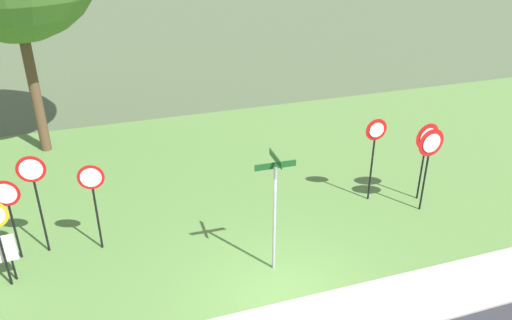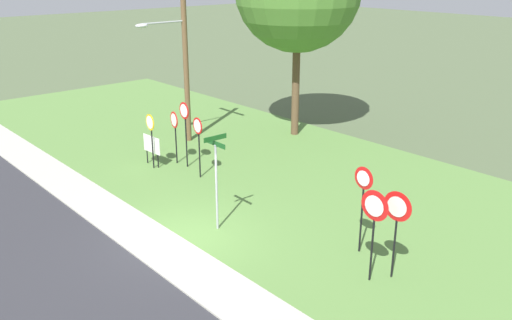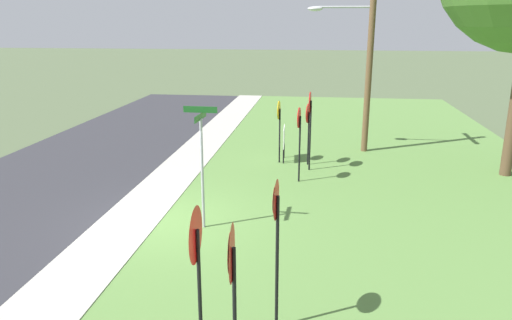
# 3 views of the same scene
# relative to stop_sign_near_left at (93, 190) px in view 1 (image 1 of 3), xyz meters

# --- Properties ---
(ground_plane) EXTENTS (160.00, 160.00, 0.00)m
(ground_plane) POSITION_rel_stop_sign_near_left_xyz_m (3.70, -3.36, -1.76)
(ground_plane) COLOR #4C5B3D
(grass_median) EXTENTS (44.00, 12.00, 0.04)m
(grass_median) POSITION_rel_stop_sign_near_left_xyz_m (3.70, 2.64, -1.74)
(grass_median) COLOR #567F3D
(grass_median) RESTS_ON ground_plane
(stop_sign_near_left) EXTENTS (0.64, 0.12, 2.40)m
(stop_sign_near_left) POSITION_rel_stop_sign_near_left_xyz_m (0.00, 0.00, 0.00)
(stop_sign_near_left) COLOR black
(stop_sign_near_left) RESTS_ON grass_median
(stop_sign_near_right) EXTENTS (0.67, 0.14, 2.21)m
(stop_sign_near_right) POSITION_rel_stop_sign_near_left_xyz_m (-1.95, 0.22, -0.13)
(stop_sign_near_right) COLOR black
(stop_sign_near_right) RESTS_ON grass_median
(stop_sign_far_center) EXTENTS (0.68, 0.11, 2.71)m
(stop_sign_far_center) POSITION_rel_stop_sign_near_left_xyz_m (-1.30, 0.30, 0.23)
(stop_sign_far_center) COLOR black
(stop_sign_far_center) RESTS_ON grass_median
(yield_sign_near_left) EXTENTS (0.81, 0.12, 2.45)m
(yield_sign_near_left) POSITION_rel_stop_sign_near_left_xyz_m (9.20, -0.47, 0.11)
(yield_sign_near_left) COLOR black
(yield_sign_near_left) RESTS_ON grass_median
(yield_sign_near_right) EXTENTS (0.66, 0.11, 2.61)m
(yield_sign_near_right) POSITION_rel_stop_sign_near_left_xyz_m (7.77, -0.02, 0.21)
(yield_sign_near_right) COLOR black
(yield_sign_near_right) RESTS_ON grass_median
(yield_sign_far_left) EXTENTS (0.82, 0.10, 2.55)m
(yield_sign_far_left) POSITION_rel_stop_sign_near_left_xyz_m (8.90, -1.02, 0.19)
(yield_sign_far_left) COLOR black
(yield_sign_far_left) RESTS_ON grass_median
(street_name_post) EXTENTS (0.96, 0.82, 3.05)m
(street_name_post) POSITION_rel_stop_sign_near_left_xyz_m (3.92, -2.16, 0.09)
(street_name_post) COLOR #9EA0A8
(street_name_post) RESTS_ON grass_median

